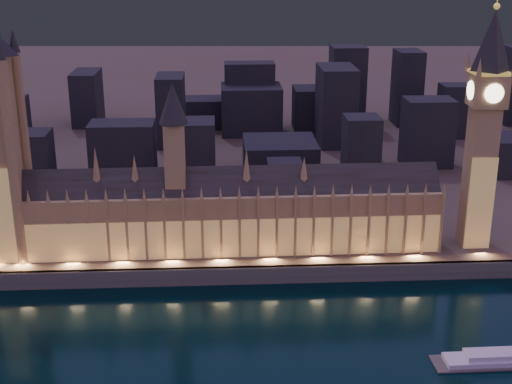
{
  "coord_description": "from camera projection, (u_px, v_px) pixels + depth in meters",
  "views": [
    {
      "loc": [
        -11.21,
        -243.79,
        141.75
      ],
      "look_at": [
        5.0,
        55.0,
        38.0
      ],
      "focal_mm": 50.0,
      "sensor_mm": 36.0,
      "label": 1
    }
  ],
  "objects": [
    {
      "name": "city_backdrop",
      "position": [
        283.0,
        111.0,
        503.33
      ],
      "size": [
        490.31,
        215.63,
        87.83
      ],
      "color": "black",
      "rests_on": "north_bank"
    },
    {
      "name": "embankment_wall",
      "position": [
        246.0,
        275.0,
        314.38
      ],
      "size": [
        2000.0,
        2.5,
        8.0
      ],
      "primitive_type": "cube",
      "color": "#424144",
      "rests_on": "ground"
    },
    {
      "name": "ground_plane",
      "position": [
        251.0,
        331.0,
        277.01
      ],
      "size": [
        2000.0,
        2000.0,
        0.0
      ],
      "primitive_type": "plane",
      "color": "black",
      "rests_on": "ground"
    },
    {
      "name": "north_bank",
      "position": [
        228.0,
        81.0,
        766.28
      ],
      "size": [
        2000.0,
        960.0,
        8.0
      ],
      "primitive_type": "cube",
      "color": "#4B3A32",
      "rests_on": "ground"
    },
    {
      "name": "elizabeth_tower",
      "position": [
        486.0,
        111.0,
        317.42
      ],
      "size": [
        18.0,
        18.0,
        114.31
      ],
      "color": "olive",
      "rests_on": "north_bank"
    },
    {
      "name": "palace_of_westminster",
      "position": [
        219.0,
        212.0,
        326.03
      ],
      "size": [
        202.0,
        22.44,
        78.0
      ],
      "color": "olive",
      "rests_on": "north_bank"
    },
    {
      "name": "river_boat",
      "position": [
        500.0,
        359.0,
        255.33
      ],
      "size": [
        48.69,
        12.17,
        4.5
      ],
      "color": "#424144",
      "rests_on": "ground"
    }
  ]
}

